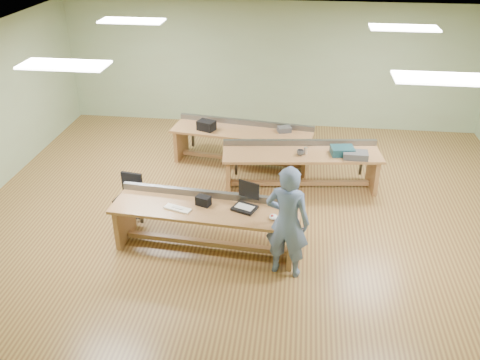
# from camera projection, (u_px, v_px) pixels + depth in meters

# --- Properties ---
(floor) EXTENTS (10.00, 10.00, 0.00)m
(floor) POSITION_uv_depth(u_px,v_px,m) (254.00, 205.00, 9.40)
(floor) COLOR olive
(floor) RESTS_ON ground
(ceiling) EXTENTS (10.00, 10.00, 0.00)m
(ceiling) POSITION_uv_depth(u_px,v_px,m) (256.00, 42.00, 7.97)
(ceiling) COLOR silver
(ceiling) RESTS_ON wall_back
(wall_back) EXTENTS (10.00, 0.04, 3.00)m
(wall_back) POSITION_uv_depth(u_px,v_px,m) (271.00, 65.00, 12.17)
(wall_back) COLOR #90AB81
(wall_back) RESTS_ON floor
(wall_front) EXTENTS (10.00, 0.04, 3.00)m
(wall_front) POSITION_uv_depth(u_px,v_px,m) (217.00, 282.00, 5.20)
(wall_front) COLOR #90AB81
(wall_front) RESTS_ON floor
(fluor_panels) EXTENTS (6.20, 3.50, 0.03)m
(fluor_panels) POSITION_uv_depth(u_px,v_px,m) (256.00, 44.00, 7.98)
(fluor_panels) COLOR white
(fluor_panels) RESTS_ON ceiling
(workbench_front) EXTENTS (3.00, 1.00, 0.86)m
(workbench_front) POSITION_uv_depth(u_px,v_px,m) (206.00, 217.00, 8.00)
(workbench_front) COLOR #A86F47
(workbench_front) RESTS_ON floor
(workbench_mid) EXTENTS (3.08, 1.16, 0.86)m
(workbench_mid) POSITION_uv_depth(u_px,v_px,m) (301.00, 161.00, 9.76)
(workbench_mid) COLOR #A86F47
(workbench_mid) RESTS_ON floor
(workbench_back) EXTENTS (3.02, 1.18, 0.86)m
(workbench_back) POSITION_uv_depth(u_px,v_px,m) (242.00, 139.00, 10.69)
(workbench_back) COLOR #A86F47
(workbench_back) RESTS_ON floor
(person) EXTENTS (0.73, 0.56, 1.79)m
(person) POSITION_uv_depth(u_px,v_px,m) (287.00, 222.00, 7.28)
(person) COLOR slate
(person) RESTS_ON floor
(laptop_base) EXTENTS (0.43, 0.40, 0.04)m
(laptop_base) POSITION_uv_depth(u_px,v_px,m) (245.00, 208.00, 7.85)
(laptop_base) COLOR black
(laptop_base) RESTS_ON workbench_front
(laptop_screen) EXTENTS (0.33, 0.14, 0.28)m
(laptop_screen) POSITION_uv_depth(u_px,v_px,m) (249.00, 190.00, 7.83)
(laptop_screen) COLOR black
(laptop_screen) RESTS_ON laptop_base
(keyboard) EXTENTS (0.45, 0.27, 0.02)m
(keyboard) POSITION_uv_depth(u_px,v_px,m) (178.00, 209.00, 7.85)
(keyboard) COLOR white
(keyboard) RESTS_ON workbench_front
(trackball_mouse) EXTENTS (0.14, 0.16, 0.06)m
(trackball_mouse) POSITION_uv_depth(u_px,v_px,m) (273.00, 217.00, 7.61)
(trackball_mouse) COLOR white
(trackball_mouse) RESTS_ON workbench_front
(camera_bag) EXTENTS (0.26, 0.21, 0.15)m
(camera_bag) POSITION_uv_depth(u_px,v_px,m) (203.00, 201.00, 7.93)
(camera_bag) COLOR black
(camera_bag) RESTS_ON workbench_front
(task_chair) EXTENTS (0.52, 0.52, 0.85)m
(task_chair) POSITION_uv_depth(u_px,v_px,m) (130.00, 204.00, 8.84)
(task_chair) COLOR black
(task_chair) RESTS_ON floor
(parts_bin_teal) EXTENTS (0.47, 0.38, 0.15)m
(parts_bin_teal) POSITION_uv_depth(u_px,v_px,m) (342.00, 151.00, 9.54)
(parts_bin_teal) COLOR #143943
(parts_bin_teal) RESTS_ON workbench_mid
(parts_bin_grey) EXTENTS (0.46, 0.30, 0.12)m
(parts_bin_grey) POSITION_uv_depth(u_px,v_px,m) (355.00, 155.00, 9.41)
(parts_bin_grey) COLOR #3E3E41
(parts_bin_grey) RESTS_ON workbench_mid
(mug) EXTENTS (0.17, 0.17, 0.10)m
(mug) POSITION_uv_depth(u_px,v_px,m) (300.00, 153.00, 9.52)
(mug) COLOR #3E3E41
(mug) RESTS_ON workbench_mid
(drinks_can) EXTENTS (0.08, 0.08, 0.13)m
(drinks_can) POSITION_uv_depth(u_px,v_px,m) (306.00, 151.00, 9.57)
(drinks_can) COLOR silver
(drinks_can) RESTS_ON workbench_mid
(storage_box_back) EXTENTS (0.42, 0.36, 0.20)m
(storage_box_back) POSITION_uv_depth(u_px,v_px,m) (206.00, 125.00, 10.57)
(storage_box_back) COLOR black
(storage_box_back) RESTS_ON workbench_back
(tray_back) EXTENTS (0.32, 0.27, 0.11)m
(tray_back) POSITION_uv_depth(u_px,v_px,m) (284.00, 129.00, 10.50)
(tray_back) COLOR #3E3E41
(tray_back) RESTS_ON workbench_back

